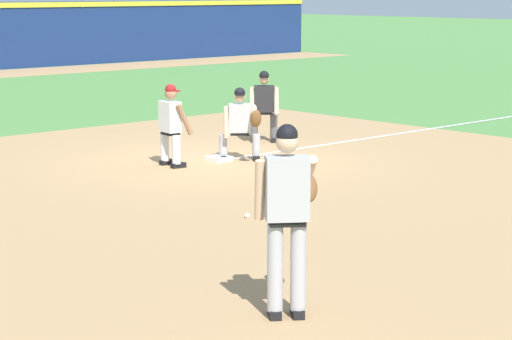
{
  "coord_description": "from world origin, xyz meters",
  "views": [
    {
      "loc": [
        -11.62,
        -13.62,
        3.08
      ],
      "look_at": [
        -3.68,
        -5.0,
        0.95
      ],
      "focal_mm": 70.0,
      "sensor_mm": 36.0,
      "label": 1
    }
  ],
  "objects_px": {
    "first_base_bag": "(219,159)",
    "first_baseman": "(241,121)",
    "baserunner": "(171,122)",
    "umpire": "(264,104)",
    "baseball": "(247,216)",
    "pitcher": "(288,209)"
  },
  "relations": [
    {
      "from": "first_base_bag",
      "to": "umpire",
      "type": "bearing_deg",
      "value": 27.29
    },
    {
      "from": "baseball",
      "to": "baserunner",
      "type": "xyz_separation_m",
      "value": [
        1.73,
        3.9,
        0.76
      ]
    },
    {
      "from": "first_base_bag",
      "to": "baserunner",
      "type": "distance_m",
      "value": 1.24
    },
    {
      "from": "first_base_bag",
      "to": "baseball",
      "type": "relative_size",
      "value": 5.14
    },
    {
      "from": "first_base_bag",
      "to": "first_baseman",
      "type": "height_order",
      "value": "first_baseman"
    },
    {
      "from": "first_baseman",
      "to": "baserunner",
      "type": "relative_size",
      "value": 0.92
    },
    {
      "from": "pitcher",
      "to": "umpire",
      "type": "bearing_deg",
      "value": 48.08
    },
    {
      "from": "baserunner",
      "to": "umpire",
      "type": "relative_size",
      "value": 1.0
    },
    {
      "from": "first_base_bag",
      "to": "baserunner",
      "type": "xyz_separation_m",
      "value": [
        -0.99,
        0.13,
        0.75
      ]
    },
    {
      "from": "first_base_bag",
      "to": "baseball",
      "type": "height_order",
      "value": "first_base_bag"
    },
    {
      "from": "baserunner",
      "to": "umpire",
      "type": "xyz_separation_m",
      "value": [
        3.16,
        0.99,
        0.0
      ]
    },
    {
      "from": "pitcher",
      "to": "umpire",
      "type": "xyz_separation_m",
      "value": [
        7.4,
        8.24,
        -0.27
      ]
    },
    {
      "from": "first_baseman",
      "to": "pitcher",
      "type": "bearing_deg",
      "value": -128.9
    },
    {
      "from": "baseball",
      "to": "baserunner",
      "type": "relative_size",
      "value": 0.05
    },
    {
      "from": "baseball",
      "to": "pitcher",
      "type": "bearing_deg",
      "value": -126.85
    },
    {
      "from": "first_baseman",
      "to": "umpire",
      "type": "height_order",
      "value": "umpire"
    },
    {
      "from": "first_baseman",
      "to": "baserunner",
      "type": "bearing_deg",
      "value": 162.34
    },
    {
      "from": "baseball",
      "to": "baserunner",
      "type": "bearing_deg",
      "value": 66.1
    },
    {
      "from": "first_base_bag",
      "to": "first_baseman",
      "type": "relative_size",
      "value": 0.28
    },
    {
      "from": "baserunner",
      "to": "umpire",
      "type": "bearing_deg",
      "value": 17.4
    },
    {
      "from": "baseball",
      "to": "umpire",
      "type": "xyz_separation_m",
      "value": [
        4.89,
        4.89,
        0.76
      ]
    },
    {
      "from": "baseball",
      "to": "first_baseman",
      "type": "xyz_separation_m",
      "value": [
        3.01,
        3.49,
        0.69
      ]
    }
  ]
}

